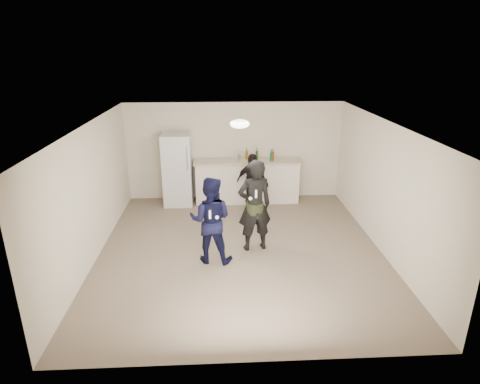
{
  "coord_description": "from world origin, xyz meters",
  "views": [
    {
      "loc": [
        -0.38,
        -7.05,
        3.8
      ],
      "look_at": [
        0.0,
        0.2,
        1.15
      ],
      "focal_mm": 30.0,
      "sensor_mm": 36.0,
      "label": 1
    }
  ],
  "objects_px": {
    "shaker": "(239,158)",
    "fridge": "(178,170)",
    "counter": "(247,182)",
    "man": "(211,220)",
    "woman": "(255,206)",
    "spectator": "(252,183)"
  },
  "relations": [
    {
      "from": "shaker",
      "to": "man",
      "type": "bearing_deg",
      "value": -102.56
    },
    {
      "from": "fridge",
      "to": "spectator",
      "type": "relative_size",
      "value": 1.27
    },
    {
      "from": "counter",
      "to": "man",
      "type": "distance_m",
      "value": 3.17
    },
    {
      "from": "fridge",
      "to": "shaker",
      "type": "distance_m",
      "value": 1.56
    },
    {
      "from": "spectator",
      "to": "counter",
      "type": "bearing_deg",
      "value": -51.19
    },
    {
      "from": "shaker",
      "to": "spectator",
      "type": "height_order",
      "value": "spectator"
    },
    {
      "from": "man",
      "to": "spectator",
      "type": "distance_m",
      "value": 2.59
    },
    {
      "from": "counter",
      "to": "spectator",
      "type": "relative_size",
      "value": 1.83
    },
    {
      "from": "fridge",
      "to": "shaker",
      "type": "relative_size",
      "value": 10.59
    },
    {
      "from": "shaker",
      "to": "fridge",
      "type": "bearing_deg",
      "value": -179.01
    },
    {
      "from": "counter",
      "to": "fridge",
      "type": "distance_m",
      "value": 1.79
    },
    {
      "from": "man",
      "to": "woman",
      "type": "height_order",
      "value": "woman"
    },
    {
      "from": "fridge",
      "to": "man",
      "type": "relative_size",
      "value": 1.1
    },
    {
      "from": "man",
      "to": "fridge",
      "type": "bearing_deg",
      "value": -63.46
    },
    {
      "from": "fridge",
      "to": "shaker",
      "type": "height_order",
      "value": "fridge"
    },
    {
      "from": "fridge",
      "to": "woman",
      "type": "height_order",
      "value": "woman"
    },
    {
      "from": "counter",
      "to": "woman",
      "type": "relative_size",
      "value": 1.42
    },
    {
      "from": "woman",
      "to": "spectator",
      "type": "height_order",
      "value": "woman"
    },
    {
      "from": "fridge",
      "to": "woman",
      "type": "relative_size",
      "value": 0.98
    },
    {
      "from": "fridge",
      "to": "spectator",
      "type": "bearing_deg",
      "value": -17.01
    },
    {
      "from": "man",
      "to": "spectator",
      "type": "xyz_separation_m",
      "value": [
        0.96,
        2.4,
        -0.11
      ]
    },
    {
      "from": "spectator",
      "to": "fridge",
      "type": "bearing_deg",
      "value": 13.99
    }
  ]
}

